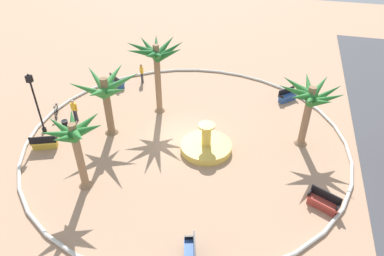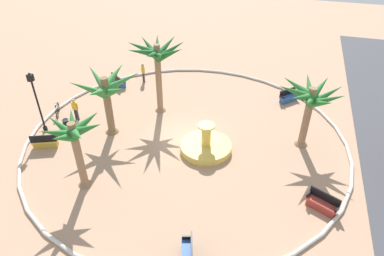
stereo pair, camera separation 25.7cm
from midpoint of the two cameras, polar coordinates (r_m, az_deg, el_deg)
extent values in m
plane|color=tan|center=(22.77, -0.62, -1.46)|extent=(80.00, 80.00, 0.00)
torus|color=silver|center=(22.71, -0.62, -1.26)|extent=(20.89, 20.89, 0.20)
cylinder|color=gold|center=(21.50, 2.67, -3.23)|extent=(3.23, 3.23, 0.45)
cylinder|color=#19567F|center=(21.52, 2.67, -3.30)|extent=(2.85, 2.85, 0.34)
cylinder|color=gold|center=(20.96, 2.74, -1.28)|extent=(0.58, 0.58, 1.34)
cylinder|color=#F1C954|center=(20.55, 2.79, 0.37)|extent=(1.04, 1.04, 0.12)
cylinder|color=#8E6B4C|center=(18.83, -18.07, -4.46)|extent=(0.42, 0.42, 4.10)
cone|color=#8E6B4C|center=(19.96, -17.15, -8.49)|extent=(0.79, 0.79, 0.50)
cone|color=#28702D|center=(17.46, -20.31, -1.56)|extent=(1.70, 0.65, 1.29)
cone|color=#28702D|center=(17.18, -18.31, -1.15)|extent=(1.51, 1.68, 1.05)
cone|color=#28702D|center=(17.57, -16.77, -0.10)|extent=(0.96, 1.79, 1.10)
cone|color=#28702D|center=(18.07, -16.99, 0.94)|extent=(1.76, 1.32, 1.08)
cone|color=#28702D|center=(18.48, -19.03, 0.93)|extent=(1.72, 1.39, 1.25)
cone|color=#28702D|center=(18.33, -20.66, 0.24)|extent=(0.78, 1.74, 1.26)
cone|color=#28702D|center=(17.82, -21.28, -0.81)|extent=(1.59, 1.60, 1.20)
cylinder|color=#8E6B4C|center=(24.41, -5.29, 8.08)|extent=(0.43, 0.43, 5.14)
cone|color=#8E6B4C|center=(25.52, -5.02, 3.40)|extent=(0.82, 0.82, 0.50)
cone|color=#1E6028|center=(22.63, -6.39, 12.01)|extent=(2.23, 0.69, 1.23)
cone|color=#1E6028|center=(22.63, -5.13, 11.93)|extent=(2.16, 1.63, 1.33)
cone|color=#1E6028|center=(23.13, -3.48, 12.27)|extent=(0.86, 2.21, 1.49)
cone|color=#1E6028|center=(23.75, -3.28, 12.87)|extent=(1.66, 2.10, 1.50)
cone|color=#1E6028|center=(24.24, -4.04, 13.54)|extent=(2.26, 1.22, 1.33)
cone|color=#1E6028|center=(24.46, -5.52, 13.52)|extent=(2.23, 1.28, 1.43)
cone|color=#1E6028|center=(24.33, -6.85, 13.40)|extent=(1.73, 2.10, 1.37)
cone|color=#1E6028|center=(23.82, -7.99, 13.11)|extent=(0.76, 2.25, 1.19)
cone|color=#1E6028|center=(23.14, -7.91, 12.46)|extent=(1.99, 1.91, 1.19)
cylinder|color=brown|center=(22.75, -13.53, 3.55)|extent=(0.48, 0.48, 4.06)
cone|color=brown|center=(23.68, -12.96, -0.14)|extent=(0.92, 0.92, 0.50)
cone|color=#337F38|center=(21.11, -15.17, 5.74)|extent=(2.47, 0.87, 1.39)
cone|color=#337F38|center=(21.25, -12.37, 6.05)|extent=(1.52, 2.38, 1.58)
cone|color=#337F38|center=(22.08, -11.23, 7.69)|extent=(1.89, 2.28, 1.35)
cone|color=#337F38|center=(22.78, -12.56, 8.67)|extent=(2.47, 0.73, 1.16)
cone|color=#337F38|center=(22.93, -15.27, 8.09)|extent=(1.87, 2.28, 1.38)
cone|color=#337F38|center=(22.08, -16.66, 6.29)|extent=(1.77, 2.25, 1.69)
cylinder|color=#8E6B4C|center=(22.10, 18.96, 1.62)|extent=(0.45, 0.45, 4.10)
cone|color=#8E6B4C|center=(23.07, 18.14, -2.14)|extent=(0.86, 0.86, 0.50)
cone|color=#28702D|center=(20.49, 19.41, 4.13)|extent=(2.17, 0.83, 1.38)
cone|color=#28702D|center=(20.75, 21.06, 3.88)|extent=(2.03, 1.62, 1.53)
cone|color=#28702D|center=(21.27, 22.00, 4.38)|extent=(1.03, 2.14, 1.54)
cone|color=#28702D|center=(21.76, 21.83, 5.11)|extent=(1.35, 2.12, 1.54)
cone|color=#28702D|center=(22.10, 20.92, 6.31)|extent=(2.17, 1.44, 1.23)
cone|color=#28702D|center=(22.13, 19.31, 6.60)|extent=(2.20, 0.98, 1.28)
cone|color=#28702D|center=(21.62, 17.55, 6.62)|extent=(1.51, 2.16, 1.09)
cone|color=#28702D|center=(21.08, 17.20, 5.80)|extent=(0.89, 2.21, 1.18)
cone|color=#28702D|center=(20.50, 18.24, 4.82)|extent=(2.08, 1.69, 1.14)
cube|color=#335BA8|center=(15.78, -0.35, -20.35)|extent=(1.68, 0.97, 0.12)
cube|color=black|center=(15.54, 0.47, -19.70)|extent=(1.55, 0.57, 0.50)
cube|color=black|center=(16.11, -0.39, -17.89)|extent=(0.21, 0.45, 0.24)
cube|color=#335BA8|center=(29.55, -11.89, 7.77)|extent=(1.33, 1.60, 0.12)
cube|color=black|center=(29.34, -12.32, 8.17)|extent=(0.99, 1.35, 0.50)
cube|color=#2B4E8F|center=(29.66, -11.83, 7.33)|extent=(1.22, 1.47, 0.39)
cube|color=black|center=(30.11, -12.60, 8.49)|extent=(0.41, 0.32, 0.24)
cube|color=black|center=(28.88, -11.22, 7.52)|extent=(0.41, 0.32, 0.24)
cube|color=#335BA8|center=(27.61, 16.19, 5.12)|extent=(1.52, 1.44, 0.12)
cube|color=black|center=(27.59, 15.98, 5.85)|extent=(1.24, 1.13, 0.50)
cube|color=#2B4E8F|center=(27.73, 16.10, 4.66)|extent=(1.40, 1.33, 0.39)
cube|color=black|center=(28.05, 17.32, 5.72)|extent=(0.36, 0.39, 0.24)
cube|color=black|center=(27.05, 15.11, 5.01)|extent=(0.36, 0.39, 0.24)
cube|color=gold|center=(23.53, -23.10, -1.97)|extent=(1.10, 1.67, 0.12)
cube|color=black|center=(23.20, -23.38, -1.68)|extent=(0.72, 1.50, 0.50)
cube|color=gold|center=(23.67, -22.97, -2.47)|extent=(1.01, 1.53, 0.39)
cube|color=black|center=(23.69, -24.91, -1.80)|extent=(0.44, 0.25, 0.24)
cube|color=black|center=(23.24, -21.42, -1.59)|extent=(0.44, 0.25, 0.24)
cube|color=#B73D33|center=(18.90, 21.31, -11.63)|extent=(1.14, 1.66, 0.12)
cube|color=black|center=(18.85, 21.76, -10.63)|extent=(0.76, 1.48, 0.50)
cube|color=#9C342B|center=(19.07, 21.15, -12.17)|extent=(1.05, 1.53, 0.39)
cube|color=black|center=(18.69, 23.49, -12.30)|extent=(0.44, 0.27, 0.24)
cube|color=black|center=(18.95, 19.34, -10.37)|extent=(0.44, 0.27, 0.24)
cylinder|color=black|center=(24.46, -23.97, 3.26)|extent=(0.12, 0.12, 3.76)
cylinder|color=black|center=(25.31, -23.07, -0.09)|extent=(0.28, 0.28, 0.30)
cube|color=black|center=(23.55, -25.15, 7.62)|extent=(0.32, 0.32, 0.44)
sphere|color=#F2EDCC|center=(23.55, -25.15, 7.62)|extent=(0.22, 0.22, 0.22)
cone|color=black|center=(23.44, -25.32, 8.22)|extent=(0.20, 0.20, 0.18)
cylinder|color=black|center=(24.88, -20.04, 0.61)|extent=(0.40, 0.40, 0.70)
torus|color=#4C4C51|center=(24.70, -20.20, 1.28)|extent=(0.46, 0.46, 0.06)
torus|color=black|center=(27.14, -21.23, 3.30)|extent=(0.65, 0.42, 0.72)
torus|color=black|center=(26.28, -21.40, 2.21)|extent=(0.65, 0.42, 0.72)
cylinder|color=#99999E|center=(26.59, -21.42, 3.19)|extent=(0.84, 0.52, 0.05)
cylinder|color=#99999E|center=(26.22, -21.54, 3.09)|extent=(0.04, 0.04, 0.30)
cube|color=black|center=(26.14, -21.62, 3.41)|extent=(0.22, 0.19, 0.06)
cylinder|color=#99999E|center=(26.92, -21.40, 3.91)|extent=(0.25, 0.39, 0.03)
cylinder|color=#33333D|center=(25.62, -18.64, 2.20)|extent=(0.14, 0.14, 0.88)
cylinder|color=#33333D|center=(25.52, -18.32, 2.12)|extent=(0.14, 0.14, 0.88)
cube|color=yellow|center=(25.22, -18.77, 3.54)|extent=(0.22, 0.35, 0.56)
sphere|color=tan|center=(25.03, -18.94, 4.33)|extent=(0.22, 0.22, 0.22)
cylinder|color=yellow|center=(25.35, -19.16, 3.63)|extent=(0.09, 0.09, 0.53)
cylinder|color=yellow|center=(25.09, -18.38, 3.46)|extent=(0.09, 0.09, 0.53)
cylinder|color=#33333D|center=(29.85, -7.91, 8.46)|extent=(0.14, 0.14, 0.89)
cylinder|color=#33333D|center=(29.70, -7.79, 8.33)|extent=(0.14, 0.14, 0.89)
cube|color=yellow|center=(29.47, -7.96, 9.66)|extent=(0.38, 0.38, 0.56)
sphere|color=#9E7051|center=(29.30, -8.02, 10.37)|extent=(0.22, 0.22, 0.22)
cylinder|color=yellow|center=(29.66, -8.12, 9.81)|extent=(0.09, 0.09, 0.53)
cylinder|color=yellow|center=(29.28, -7.80, 9.51)|extent=(0.09, 0.09, 0.53)
camera|label=1|loc=(0.13, -89.66, 0.23)|focal=31.87mm
camera|label=2|loc=(0.13, 90.34, -0.23)|focal=31.87mm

